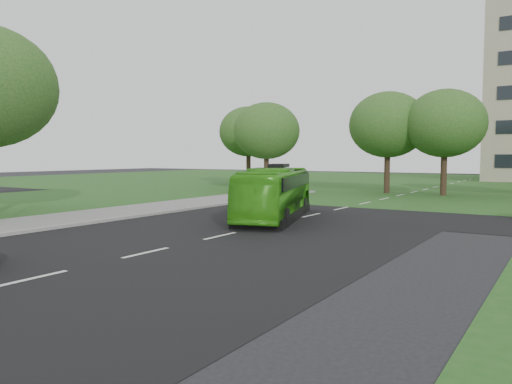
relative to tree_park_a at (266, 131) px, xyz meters
The scene contains 7 objects.
ground 27.62m from the tree_park_a, 64.74° to the right, with size 160.00×160.00×0.00m, color black.
street_surfaces 12.50m from the tree_park_a, ahead, with size 120.00×120.00×0.15m.
tree_park_a is the anchor object (origin of this frame).
tree_park_b 10.41m from the tree_park_a, 17.57° to the left, with size 6.44×6.44×8.44m.
tree_park_c 14.80m from the tree_park_a, 11.57° to the left, with size 6.26×6.26×8.31m.
tree_park_f 9.34m from the tree_park_a, 133.14° to the left, with size 6.27×6.27×8.38m.
bus 20.18m from the tree_park_a, 57.48° to the right, with size 2.13×9.11×2.54m, color green.
Camera 1 is at (11.48, -13.46, 3.13)m, focal length 35.00 mm.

